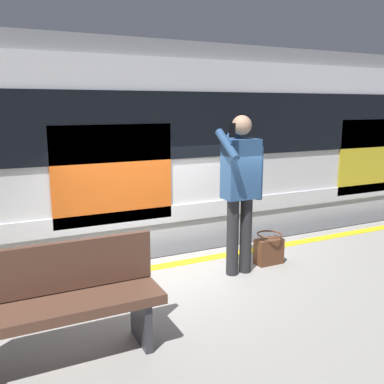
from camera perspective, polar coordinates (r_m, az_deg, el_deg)
The scene contains 8 objects.
ground_plane at distance 6.03m, azimuth -4.32°, elevation -18.76°, with size 23.49×23.49×0.00m, color #3D3D3F.
safety_line at distance 5.29m, azimuth -3.29°, elevation -9.87°, with size 14.66×0.16×0.01m, color yellow.
track_rail_near at distance 6.92m, azimuth -7.82°, elevation -13.86°, with size 19.45×0.08×0.16m, color slate.
track_rail_far at distance 8.19m, azimuth -10.99°, elevation -9.82°, with size 19.45×0.08×0.16m, color slate.
train_carriage at distance 7.68m, azimuth 3.53°, elevation 6.87°, with size 13.32×2.87×3.74m.
passenger at distance 4.80m, azimuth 6.57°, elevation 1.33°, with size 0.57×0.55×1.84m.
handbag at distance 5.37m, azimuth 10.37°, elevation -7.71°, with size 0.34×0.31×0.39m.
bench at distance 3.47m, azimuth -17.19°, elevation -13.67°, with size 1.52×0.44×0.90m.
Camera 1 is at (1.87, 4.85, 3.04)m, focal length 39.34 mm.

